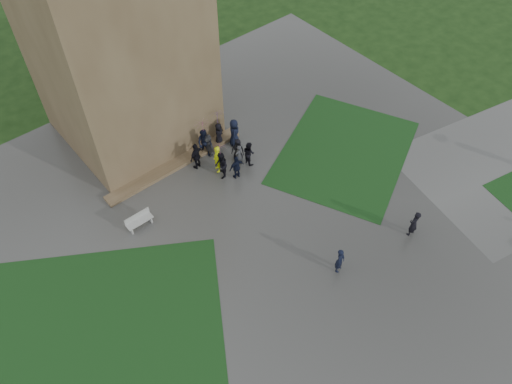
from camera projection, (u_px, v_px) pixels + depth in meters
ground at (299, 287)px, 24.07m from camera, size 120.00×120.00×0.00m
plaza at (271, 260)px, 25.07m from camera, size 34.00×34.00×0.02m
lawn_inset_left at (100, 334)px, 22.48m from camera, size 14.10×13.46×0.01m
lawn_inset_right at (344, 152)px, 30.15m from camera, size 11.12×10.15×0.01m
tower_plinth at (175, 165)px, 29.31m from camera, size 9.00×0.80×0.22m
bench at (139, 221)px, 26.17m from camera, size 1.46×0.47×0.85m
visitor_cluster at (220, 146)px, 28.80m from camera, size 3.98×3.88×2.61m
pedestrian_mid at (340, 260)px, 24.12m from camera, size 0.68×0.57×1.59m
pedestrian_near at (414, 224)px, 25.51m from camera, size 0.63×0.42×1.71m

